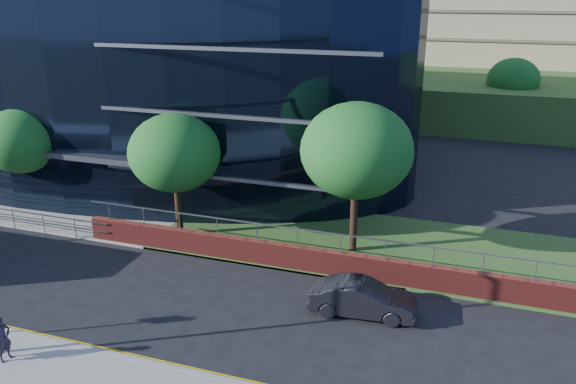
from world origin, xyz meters
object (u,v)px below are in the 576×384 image
(pedestrian, at_px, (3,339))
(tree_far_d, at_px, (357,151))
(tree_far_b, at_px, (22,141))
(parked_car, at_px, (363,298))
(tree_far_c, at_px, (175,153))
(tree_dist_e, at_px, (513,80))

(pedestrian, bearing_deg, tree_far_d, -30.33)
(tree_far_b, xyz_separation_m, pedestrian, (9.53, -11.94, -3.23))
(parked_car, relative_size, pedestrian, 2.55)
(parked_car, distance_m, pedestrian, 13.10)
(tree_far_c, bearing_deg, tree_far_d, 6.34)
(tree_far_d, bearing_deg, tree_dist_e, 75.07)
(tree_dist_e, bearing_deg, tree_far_b, -131.52)
(tree_far_d, height_order, parked_car, tree_far_d)
(tree_far_b, xyz_separation_m, parked_car, (20.59, -4.91, -3.51))
(tree_far_c, relative_size, parked_car, 1.54)
(tree_far_b, relative_size, parked_car, 1.43)
(tree_far_c, relative_size, pedestrian, 3.91)
(tree_dist_e, relative_size, pedestrian, 3.91)
(tree_far_c, xyz_separation_m, tree_dist_e, (17.00, 31.00, 0.00))
(tree_far_b, distance_m, parked_car, 21.46)
(pedestrian, bearing_deg, tree_far_b, 45.55)
(tree_far_b, height_order, tree_far_d, tree_far_d)
(tree_far_b, bearing_deg, pedestrian, -51.39)
(tree_dist_e, relative_size, parked_car, 1.54)
(tree_far_b, bearing_deg, tree_far_d, 1.51)
(tree_far_d, relative_size, pedestrian, 4.47)
(pedestrian, bearing_deg, parked_car, -50.60)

